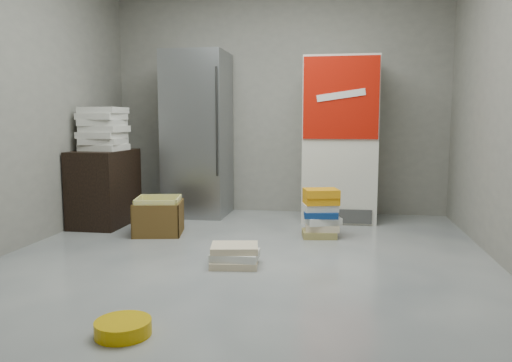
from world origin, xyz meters
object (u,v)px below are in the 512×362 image
object	(u,v)px
steel_fridge	(198,135)
coke_cooler	(340,139)
cardboard_box	(159,219)
phonebook_stack_main	(321,213)
wood_shelf	(105,188)

from	to	relation	value
steel_fridge	coke_cooler	world-z (taller)	steel_fridge
steel_fridge	coke_cooler	xyz separation A→B (m)	(1.65, -0.01, -0.05)
steel_fridge	cardboard_box	distance (m)	1.33
coke_cooler	phonebook_stack_main	bearing A→B (deg)	-100.20
coke_cooler	phonebook_stack_main	world-z (taller)	coke_cooler
steel_fridge	coke_cooler	bearing A→B (deg)	-0.18
steel_fridge	phonebook_stack_main	size ratio (longest dim) A/B	4.06
wood_shelf	phonebook_stack_main	world-z (taller)	wood_shelf
phonebook_stack_main	wood_shelf	bearing A→B (deg)	161.28
cardboard_box	coke_cooler	bearing A→B (deg)	19.56
coke_cooler	phonebook_stack_main	xyz separation A→B (m)	(-0.17, -0.93, -0.67)
cardboard_box	phonebook_stack_main	bearing A→B (deg)	-6.82
coke_cooler	cardboard_box	xyz separation A→B (m)	(-1.75, -1.06, -0.75)
steel_fridge	wood_shelf	size ratio (longest dim) A/B	2.37
cardboard_box	wood_shelf	bearing A→B (deg)	143.83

